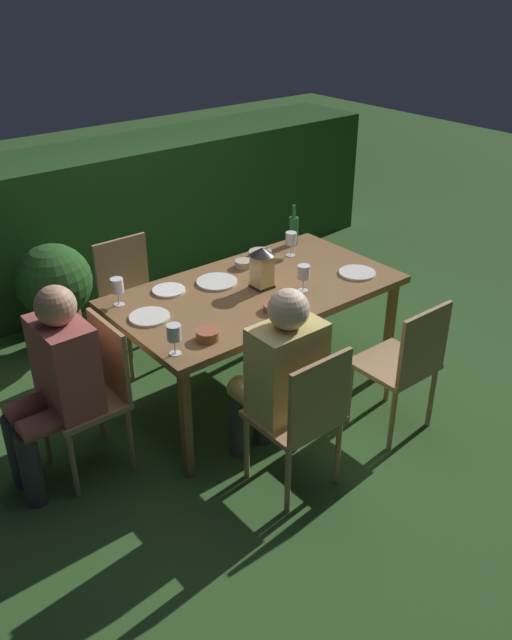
{
  "coord_description": "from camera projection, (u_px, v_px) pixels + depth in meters",
  "views": [
    {
      "loc": [
        -2.3,
        -2.85,
        2.54
      ],
      "look_at": [
        0.0,
        0.0,
        0.53
      ],
      "focal_mm": 36.83,
      "sensor_mm": 36.0,
      "label": 1
    }
  ],
  "objects": [
    {
      "name": "potted_plant_corner",
      "position": [
        55.0,
        288.0,
        4.72
      ],
      "size": [
        0.54,
        0.54,
        0.79
      ],
      "color": "brown",
      "rests_on": "ground"
    },
    {
      "name": "plate_a",
      "position": [
        357.0,
        273.0,
        4.25
      ],
      "size": [
        0.24,
        0.24,
        0.01
      ],
      "primitive_type": "cylinder",
      "color": "silver",
      "rests_on": "dining_table"
    },
    {
      "name": "chair_side_left_b",
      "position": [
        404.0,
        362.0,
        3.81
      ],
      "size": [
        0.42,
        0.4,
        0.87
      ],
      "color": "#9E7A51",
      "rests_on": "ground"
    },
    {
      "name": "wine_glass_c",
      "position": [
        291.0,
        240.0,
        4.46
      ],
      "size": [
        0.08,
        0.08,
        0.17
      ],
      "color": "silver",
      "rests_on": "dining_table"
    },
    {
      "name": "bowl_salad",
      "position": [
        208.0,
        334.0,
        3.5
      ],
      "size": [
        0.13,
        0.13,
        0.05
      ],
      "color": "#9E5138",
      "rests_on": "dining_table"
    },
    {
      "name": "person_in_mustard",
      "position": [
        279.0,
        374.0,
        3.43
      ],
      "size": [
        0.38,
        0.47,
        1.15
      ],
      "color": "tan",
      "rests_on": "ground"
    },
    {
      "name": "bowl_bread",
      "position": [
        275.0,
        307.0,
        3.8
      ],
      "size": [
        0.14,
        0.14,
        0.04
      ],
      "color": "#9E5138",
      "rests_on": "dining_table"
    },
    {
      "name": "wine_glass_b",
      "position": [
        174.0,
        334.0,
        3.33
      ],
      "size": [
        0.08,
        0.08,
        0.17
      ],
      "color": "silver",
      "rests_on": "dining_table"
    },
    {
      "name": "dining_table",
      "position": [
        256.0,
        296.0,
        4.09
      ],
      "size": [
        1.78,
        0.98,
        0.75
      ],
      "color": "brown",
      "rests_on": "ground"
    },
    {
      "name": "wine_glass_a",
      "position": [
        117.0,
        287.0,
        3.81
      ],
      "size": [
        0.08,
        0.08,
        0.17
      ],
      "color": "silver",
      "rests_on": "dining_table"
    },
    {
      "name": "person_in_rust",
      "position": [
        55.0,
        379.0,
        3.39
      ],
      "size": [
        0.48,
        0.38,
        1.15
      ],
      "color": "#9E4C47",
      "rests_on": "ground"
    },
    {
      "name": "plate_d",
      "position": [
        217.0,
        282.0,
        4.13
      ],
      "size": [
        0.26,
        0.26,
        0.01
      ],
      "primitive_type": "cylinder",
      "color": "silver",
      "rests_on": "dining_table"
    },
    {
      "name": "chair_head_near",
      "position": [
        93.0,
        390.0,
        3.57
      ],
      "size": [
        0.4,
        0.42,
        0.87
      ],
      "color": "#9E7A51",
      "rests_on": "ground"
    },
    {
      "name": "plate_c",
      "position": [
        169.0,
        290.0,
        4.02
      ],
      "size": [
        0.2,
        0.2,
        0.01
      ],
      "primitive_type": "cylinder",
      "color": "white",
      "rests_on": "dining_table"
    },
    {
      "name": "lantern_centerpiece",
      "position": [
        262.0,
        265.0,
        4.01
      ],
      "size": [
        0.15,
        0.15,
        0.27
      ],
      "color": "black",
      "rests_on": "dining_table"
    },
    {
      "name": "wine_glass_d",
      "position": [
        304.0,
        273.0,
        3.98
      ],
      "size": [
        0.08,
        0.08,
        0.17
      ],
      "color": "silver",
      "rests_on": "dining_table"
    },
    {
      "name": "chair_side_right_a",
      "position": [
        132.0,
        295.0,
        4.57
      ],
      "size": [
        0.42,
        0.4,
        0.87
      ],
      "color": "#9E7A51",
      "rests_on": "ground"
    },
    {
      "name": "bowl_olives",
      "position": [
        243.0,
        264.0,
        4.33
      ],
      "size": [
        0.11,
        0.11,
        0.05
      ],
      "color": "#BCAD8E",
      "rests_on": "dining_table"
    },
    {
      "name": "bowl_dip",
      "position": [
        260.0,
        254.0,
        4.48
      ],
      "size": [
        0.16,
        0.16,
        0.05
      ],
      "color": "#BCAD8E",
      "rests_on": "dining_table"
    },
    {
      "name": "hedge_backdrop",
      "position": [
        99.0,
        219.0,
        5.6
      ],
      "size": [
        5.47,
        0.78,
        1.19
      ],
      "primitive_type": "cube",
      "color": "#1E4219",
      "rests_on": "ground"
    },
    {
      "name": "green_bottle_on_table",
      "position": [
        293.0,
        230.0,
        4.65
      ],
      "size": [
        0.07,
        0.07,
        0.29
      ],
      "color": "#1E5B2D",
      "rests_on": "dining_table"
    },
    {
      "name": "plate_b",
      "position": [
        149.0,
        317.0,
        3.72
      ],
      "size": [
        0.23,
        0.23,
        0.01
      ],
      "primitive_type": "cylinder",
      "color": "silver",
      "rests_on": "dining_table"
    },
    {
      "name": "ground_plane",
      "position": [
        256.0,
        388.0,
        4.43
      ],
      "size": [
        16.0,
        16.0,
        0.0
      ],
      "primitive_type": "plane",
      "color": "#2D5123"
    },
    {
      "name": "chair_side_left_a",
      "position": [
        303.0,
        415.0,
        3.37
      ],
      "size": [
        0.42,
        0.4,
        0.87
      ],
      "color": "#9E7A51",
      "rests_on": "ground"
    }
  ]
}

